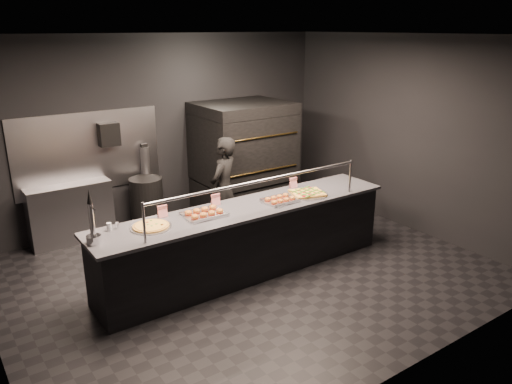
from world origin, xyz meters
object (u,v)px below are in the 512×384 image
(fire_extinguisher, at_px, (145,160))
(worker, at_px, (224,189))
(beer_tap, at_px, (93,228))
(trash_bin, at_px, (147,204))
(slider_tray_b, at_px, (280,200))
(round_pizza, at_px, (151,226))
(slider_tray_a, at_px, (204,213))
(pizza_oven, at_px, (243,159))
(towel_dispenser, at_px, (109,134))
(square_pizza, at_px, (307,193))
(service_counter, at_px, (247,240))
(prep_shelf, at_px, (71,214))

(fire_extinguisher, distance_m, worker, 1.46)
(beer_tap, distance_m, trash_bin, 2.66)
(slider_tray_b, bearing_deg, round_pizza, 175.47)
(slider_tray_a, bearing_deg, worker, 49.37)
(pizza_oven, distance_m, beer_tap, 3.68)
(slider_tray_b, bearing_deg, fire_extinguisher, 108.05)
(towel_dispenser, height_order, round_pizza, towel_dispenser)
(pizza_oven, height_order, worker, pizza_oven)
(fire_extinguisher, xyz_separation_m, slider_tray_a, (-0.25, -2.36, -0.11))
(round_pizza, distance_m, slider_tray_b, 1.75)
(fire_extinguisher, height_order, round_pizza, fire_extinguisher)
(round_pizza, bearing_deg, square_pizza, -3.11)
(square_pizza, relative_size, trash_bin, 0.64)
(fire_extinguisher, xyz_separation_m, trash_bin, (-0.13, -0.28, -0.63))
(pizza_oven, distance_m, round_pizza, 3.09)
(fire_extinguisher, height_order, worker, worker)
(beer_tap, relative_size, slider_tray_a, 1.13)
(slider_tray_a, bearing_deg, round_pizza, 178.91)
(service_counter, height_order, round_pizza, service_counter)
(trash_bin, distance_m, worker, 1.33)
(beer_tap, height_order, worker, worker)
(pizza_oven, bearing_deg, towel_dispenser, 166.86)
(square_pizza, relative_size, worker, 0.34)
(pizza_oven, relative_size, prep_shelf, 1.59)
(service_counter, bearing_deg, square_pizza, -4.10)
(service_counter, relative_size, beer_tap, 6.84)
(beer_tap, height_order, slider_tray_b, beer_tap)
(slider_tray_a, bearing_deg, beer_tap, -177.94)
(beer_tap, xyz_separation_m, worker, (2.29, 1.15, -0.30))
(round_pizza, bearing_deg, trash_bin, 68.82)
(towel_dispenser, bearing_deg, service_counter, -69.37)
(prep_shelf, distance_m, slider_tray_a, 2.54)
(slider_tray_a, distance_m, trash_bin, 2.14)
(fire_extinguisher, height_order, beer_tap, beer_tap)
(service_counter, xyz_separation_m, worker, (0.34, 1.14, 0.32))
(pizza_oven, relative_size, slider_tray_b, 3.95)
(round_pizza, bearing_deg, prep_shelf, 97.97)
(service_counter, distance_m, prep_shelf, 2.82)
(fire_extinguisher, relative_size, round_pizza, 1.06)
(round_pizza, distance_m, worker, 1.96)
(pizza_oven, height_order, round_pizza, pizza_oven)
(towel_dispenser, height_order, slider_tray_b, towel_dispenser)
(trash_bin, xyz_separation_m, worker, (0.83, -0.98, 0.36))
(round_pizza, height_order, square_pizza, square_pizza)
(slider_tray_b, xyz_separation_m, worker, (-0.12, 1.22, -0.16))
(towel_dispenser, relative_size, slider_tray_a, 0.66)
(square_pizza, bearing_deg, fire_extinguisher, 117.61)
(round_pizza, distance_m, slider_tray_a, 0.68)
(prep_shelf, bearing_deg, slider_tray_a, -66.32)
(prep_shelf, height_order, beer_tap, beer_tap)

